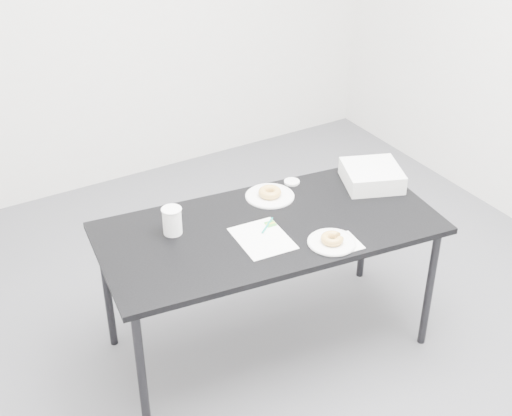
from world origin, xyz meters
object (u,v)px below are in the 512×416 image
scorecard (262,238)px  plate_near (332,242)px  plate_far (270,196)px  pen (267,225)px  bakery_box (372,176)px  donut_near (332,238)px  table (269,235)px  coffee_cup (172,221)px  donut_far (270,192)px

scorecard → plate_near: 0.31m
scorecard → plate_far: (0.22, 0.29, 0.00)m
pen → plate_far: (0.15, 0.22, -0.00)m
scorecard → bakery_box: 0.74m
bakery_box → donut_near: bearing=-123.6°
table → plate_far: bearing=65.0°
table → plate_far: plate_far is taller
plate_near → coffee_cup: coffee_cup is taller
table → donut_near: donut_near is taller
table → plate_near: bearing=-51.1°
pen → donut_far: donut_far is taller
plate_far → coffee_cup: size_ratio=1.86×
donut_near → donut_far: 0.48m
table → plate_far: (0.14, 0.22, 0.06)m
table → pen: size_ratio=12.48×
table → donut_near: (0.16, -0.26, 0.08)m
pen → donut_near: 0.31m
donut_far → donut_near: bearing=-86.9°
plate_near → donut_far: 0.48m
pen → plate_far: bearing=17.5°
donut_far → bakery_box: bearing=-16.4°
coffee_cup → bakery_box: bearing=-5.4°
donut_far → coffee_cup: size_ratio=0.87×
table → donut_near: size_ratio=16.06×
bakery_box → pen: bearing=-151.9°
donut_near → plate_far: donut_near is taller
coffee_cup → table: bearing=-22.6°
plate_far → bakery_box: size_ratio=0.88×
coffee_cup → plate_far: bearing=5.4°
table → scorecard: size_ratio=5.79×
pen → bakery_box: bearing=-32.3°
donut_near → coffee_cup: coffee_cup is taller
pen → coffee_cup: 0.43m
pen → coffee_cup: bearing=117.7°
scorecard → donut_far: size_ratio=2.51×
donut_near → donut_far: (-0.03, 0.48, -0.00)m
plate_far → coffee_cup: 0.55m
donut_far → pen: bearing=-123.9°
plate_near → bakery_box: size_ratio=0.79×
donut_far → table: bearing=-122.0°
scorecard → pen: bearing=50.4°
plate_far → donut_far: bearing=0.0°
donut_near → plate_far: 0.48m
donut_near → scorecard: bearing=142.5°
pen → donut_far: bearing=17.5°
scorecard → bakery_box: size_ratio=1.03×
plate_near → donut_near: bearing=0.0°
scorecard → plate_near: bearing=-33.2°
plate_near → scorecard: bearing=142.5°
table → donut_far: 0.27m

